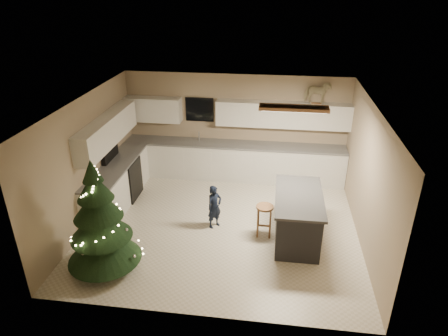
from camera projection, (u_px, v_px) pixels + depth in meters
The scene contains 8 objects.
ground_plane at pixel (222, 225), 8.33m from camera, with size 5.50×5.50×0.00m, color beige.
room_shell at pixel (223, 147), 7.57m from camera, with size 5.52×5.02×2.61m.
cabinetry at pixel (194, 157), 9.59m from camera, with size 5.50×3.20×2.00m.
island at pixel (297, 217), 7.72m from camera, with size 0.90×1.70×0.95m.
bar_stool at pixel (265, 213), 7.82m from camera, with size 0.34×0.34×0.65m.
christmas_tree at pixel (100, 226), 6.75m from camera, with size 1.31×1.27×2.10m.
toddler at pixel (214, 207), 8.09m from camera, with size 0.34×0.22×0.93m, color black.
rocking_horse at pixel (317, 92), 9.20m from camera, with size 0.61×0.32×0.52m.
Camera 1 is at (0.99, -6.93, 4.67)m, focal length 32.00 mm.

